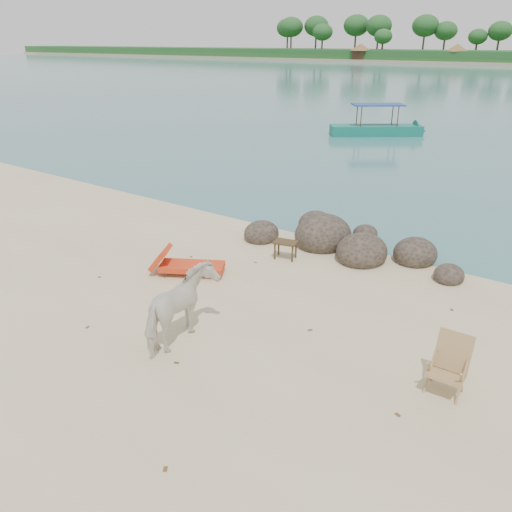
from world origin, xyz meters
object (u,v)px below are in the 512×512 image
at_px(deck_chair, 447,369).
at_px(cow, 181,310).
at_px(side_table, 285,251).
at_px(lounge_chair, 192,264).
at_px(boulders, 341,242).
at_px(boat_near, 378,109).

bearing_deg(deck_chair, cow, -164.38).
bearing_deg(side_table, cow, -96.40).
distance_m(side_table, deck_chair, 6.13).
distance_m(side_table, lounge_chair, 2.62).
height_order(boulders, lounge_chair, boulders).
relative_size(deck_chair, boat_near, 0.16).
bearing_deg(cow, deck_chair, -172.78).
bearing_deg(lounge_chair, cow, -80.42).
xyz_separation_m(deck_chair, boat_near, (-11.02, 23.25, 1.06)).
height_order(lounge_chair, deck_chair, deck_chair).
bearing_deg(side_table, lounge_chair, -135.78).
height_order(boulders, boat_near, boat_near).
height_order(lounge_chair, boat_near, boat_near).
xyz_separation_m(cow, boat_near, (-6.34, 24.65, 0.81)).
xyz_separation_m(side_table, boat_near, (-5.81, 20.02, 1.30)).
relative_size(side_table, deck_chair, 0.63).
distance_m(lounge_chair, boat_near, 22.68).
bearing_deg(boat_near, lounge_chair, -115.55).
height_order(cow, deck_chair, cow).
relative_size(lounge_chair, boat_near, 0.32).
bearing_deg(boulders, cow, -93.65).
xyz_separation_m(boulders, lounge_chair, (-2.34, -3.76, 0.07)).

